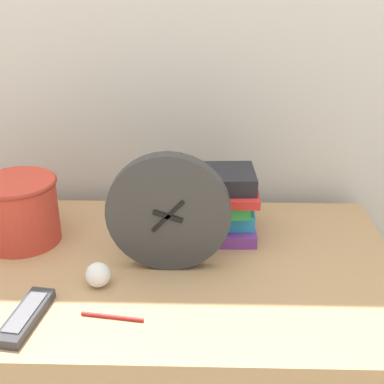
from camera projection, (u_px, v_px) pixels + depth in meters
wall_back at (139, 28)px, 1.41m from camera, size 6.00×0.04×2.40m
desk at (134, 382)px, 1.39m from camera, size 1.26×0.67×0.72m
desk_clock at (168, 213)px, 1.17m from camera, size 0.28×0.04×0.28m
book_stack at (212, 202)px, 1.34m from camera, size 0.25×0.18×0.17m
basket at (19, 209)px, 1.30m from camera, size 0.20×0.20×0.16m
tv_remote at (26, 316)px, 1.04m from camera, size 0.07×0.18×0.02m
crumpled_paper_ball at (98, 275)px, 1.15m from camera, size 0.05×0.05×0.05m
pen at (113, 317)px, 1.05m from camera, size 0.13×0.03×0.01m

